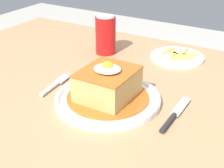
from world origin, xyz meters
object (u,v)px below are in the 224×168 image
object	(u,v)px
fork	(54,85)
side_plate_fries	(177,57)
main_plate	(108,98)
knife	(172,118)
soda_can	(106,35)

from	to	relation	value
fork	side_plate_fries	bearing A→B (deg)	59.63
main_plate	fork	xyz separation A→B (m)	(-0.16, -0.01, -0.00)
main_plate	knife	bearing A→B (deg)	1.69
soda_can	side_plate_fries	bearing A→B (deg)	18.84
side_plate_fries	fork	bearing A→B (deg)	-120.37
main_plate	knife	size ratio (longest dim) A/B	1.57
fork	knife	xyz separation A→B (m)	(0.33, 0.01, 0.00)
soda_can	side_plate_fries	xyz separation A→B (m)	(0.22, 0.08, -0.06)
main_plate	soda_can	size ratio (longest dim) A/B	2.09
main_plate	fork	bearing A→B (deg)	-176.70
knife	side_plate_fries	size ratio (longest dim) A/B	0.97
fork	soda_can	world-z (taller)	soda_can
soda_can	side_plate_fries	world-z (taller)	soda_can
fork	knife	world-z (taller)	same
knife	soda_can	size ratio (longest dim) A/B	1.33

